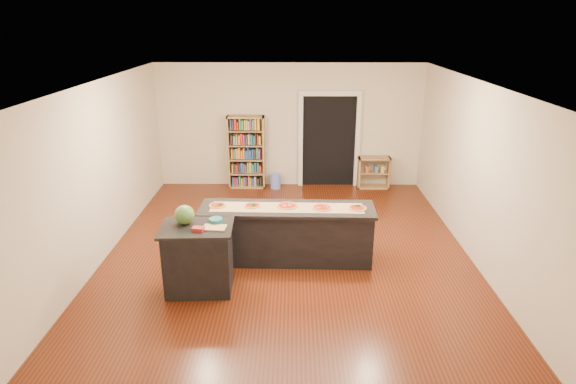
{
  "coord_description": "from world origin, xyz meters",
  "views": [
    {
      "loc": [
        0.08,
        -7.28,
        3.72
      ],
      "look_at": [
        0.0,
        0.2,
        1.0
      ],
      "focal_mm": 30.0,
      "sensor_mm": 36.0,
      "label": 1
    }
  ],
  "objects_px": {
    "bookshelf": "(246,152)",
    "low_shelf": "(373,172)",
    "watermelon": "(185,215)",
    "waste_bin": "(276,181)",
    "kitchen_island": "(287,234)",
    "side_counter": "(199,258)"
  },
  "relations": [
    {
      "from": "kitchen_island",
      "to": "watermelon",
      "type": "xyz_separation_m",
      "value": [
        -1.42,
        -0.83,
        0.67
      ]
    },
    {
      "from": "kitchen_island",
      "to": "watermelon",
      "type": "relative_size",
      "value": 9.97
    },
    {
      "from": "low_shelf",
      "to": "watermelon",
      "type": "height_order",
      "value": "watermelon"
    },
    {
      "from": "bookshelf",
      "to": "waste_bin",
      "type": "relative_size",
      "value": 4.89
    },
    {
      "from": "bookshelf",
      "to": "waste_bin",
      "type": "bearing_deg",
      "value": -7.1
    },
    {
      "from": "kitchen_island",
      "to": "waste_bin",
      "type": "height_order",
      "value": "kitchen_island"
    },
    {
      "from": "watermelon",
      "to": "waste_bin",
      "type": "bearing_deg",
      "value": 75.56
    },
    {
      "from": "side_counter",
      "to": "watermelon",
      "type": "distance_m",
      "value": 0.66
    },
    {
      "from": "low_shelf",
      "to": "waste_bin",
      "type": "relative_size",
      "value": 2.14
    },
    {
      "from": "kitchen_island",
      "to": "low_shelf",
      "type": "bearing_deg",
      "value": 62.61
    },
    {
      "from": "kitchen_island",
      "to": "side_counter",
      "type": "height_order",
      "value": "side_counter"
    },
    {
      "from": "side_counter",
      "to": "waste_bin",
      "type": "xyz_separation_m",
      "value": [
        0.94,
        4.41,
        -0.33
      ]
    },
    {
      "from": "side_counter",
      "to": "bookshelf",
      "type": "height_order",
      "value": "bookshelf"
    },
    {
      "from": "low_shelf",
      "to": "watermelon",
      "type": "bearing_deg",
      "value": -127.49
    },
    {
      "from": "bookshelf",
      "to": "low_shelf",
      "type": "xyz_separation_m",
      "value": [
        2.92,
        -0.01,
        -0.47
      ]
    },
    {
      "from": "kitchen_island",
      "to": "side_counter",
      "type": "distance_m",
      "value": 1.56
    },
    {
      "from": "side_counter",
      "to": "waste_bin",
      "type": "distance_m",
      "value": 4.52
    },
    {
      "from": "low_shelf",
      "to": "kitchen_island",
      "type": "bearing_deg",
      "value": -118.69
    },
    {
      "from": "kitchen_island",
      "to": "bookshelf",
      "type": "height_order",
      "value": "bookshelf"
    },
    {
      "from": "waste_bin",
      "to": "low_shelf",
      "type": "bearing_deg",
      "value": 1.9
    },
    {
      "from": "side_counter",
      "to": "low_shelf",
      "type": "distance_m",
      "value": 5.51
    },
    {
      "from": "low_shelf",
      "to": "waste_bin",
      "type": "height_order",
      "value": "low_shelf"
    }
  ]
}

